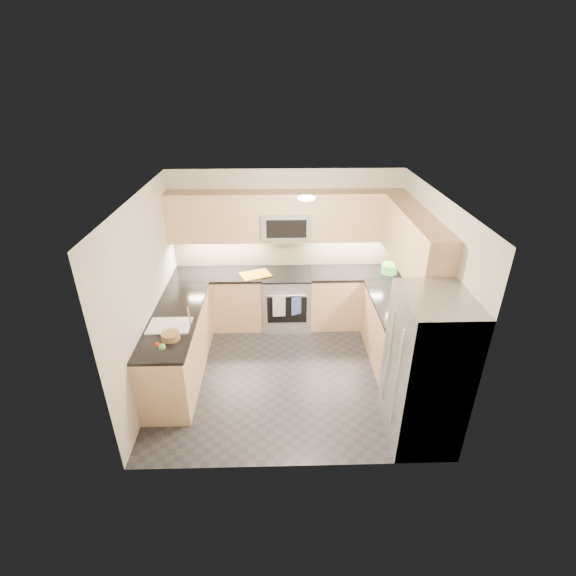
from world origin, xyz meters
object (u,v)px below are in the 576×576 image
object	(u,v)px
gas_range	(286,300)
cutting_board	(256,275)
utensil_bowl	(390,269)
fruit_basket	(171,336)
refrigerator	(426,370)
microwave	(286,225)

from	to	relation	value
gas_range	cutting_board	xyz separation A→B (m)	(-0.49, -0.06, 0.49)
utensil_bowl	fruit_basket	size ratio (longest dim) A/B	1.18
fruit_basket	refrigerator	bearing A→B (deg)	-12.21
gas_range	microwave	bearing A→B (deg)	90.00
microwave	refrigerator	bearing A→B (deg)	-60.38
microwave	gas_range	bearing A→B (deg)	-90.00
microwave	fruit_basket	bearing A→B (deg)	-126.40
refrigerator	utensil_bowl	distance (m)	2.40
gas_range	utensil_bowl	world-z (taller)	utensil_bowl
cutting_board	fruit_basket	world-z (taller)	fruit_basket
utensil_bowl	cutting_board	size ratio (longest dim) A/B	0.58
microwave	refrigerator	world-z (taller)	microwave
refrigerator	cutting_board	xyz separation A→B (m)	(-1.94, 2.37, 0.05)
utensil_bowl	gas_range	bearing A→B (deg)	178.69
gas_range	microwave	size ratio (longest dim) A/B	1.20
gas_range	utensil_bowl	xyz separation A→B (m)	(1.63, -0.04, 0.56)
gas_range	refrigerator	world-z (taller)	refrigerator
gas_range	fruit_basket	world-z (taller)	fruit_basket
refrigerator	microwave	bearing A→B (deg)	119.62
gas_range	cutting_board	size ratio (longest dim) A/B	2.02
cutting_board	utensil_bowl	bearing A→B (deg)	0.61
microwave	cutting_board	size ratio (longest dim) A/B	1.69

